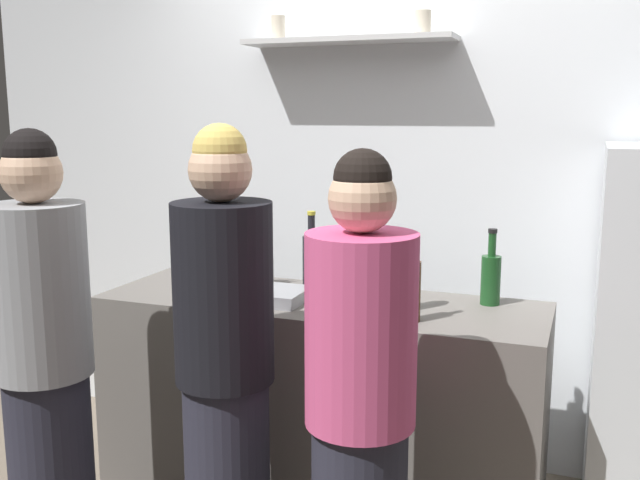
# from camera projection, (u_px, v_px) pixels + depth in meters

# --- Properties ---
(back_wall_assembly) EXTENTS (4.80, 0.32, 2.60)m
(back_wall_assembly) POSITION_uv_depth(u_px,v_px,m) (411.00, 193.00, 3.47)
(back_wall_assembly) COLOR white
(back_wall_assembly) RESTS_ON ground
(counter) EXTENTS (1.83, 0.61, 0.93)m
(counter) POSITION_uv_depth(u_px,v_px,m) (320.00, 406.00, 3.04)
(counter) COLOR #66605B
(counter) RESTS_ON ground
(baking_pan) EXTENTS (0.34, 0.24, 0.05)m
(baking_pan) POSITION_uv_depth(u_px,v_px,m) (265.00, 294.00, 2.94)
(baking_pan) COLOR gray
(baking_pan) RESTS_ON counter
(utensil_holder) EXTENTS (0.11, 0.11, 0.22)m
(utensil_holder) POSITION_uv_depth(u_px,v_px,m) (262.00, 271.00, 3.20)
(utensil_holder) COLOR #B2B2B7
(utensil_holder) RESTS_ON counter
(wine_bottle_dark_glass) EXTENTS (0.08, 0.08, 0.34)m
(wine_bottle_dark_glass) POSITION_uv_depth(u_px,v_px,m) (311.00, 260.00, 3.12)
(wine_bottle_dark_glass) COLOR black
(wine_bottle_dark_glass) RESTS_ON counter
(wine_bottle_green_glass) EXTENTS (0.08, 0.08, 0.31)m
(wine_bottle_green_glass) POSITION_uv_depth(u_px,v_px,m) (491.00, 277.00, 2.87)
(wine_bottle_green_glass) COLOR #19471E
(wine_bottle_green_glass) RESTS_ON counter
(wine_bottle_amber_glass) EXTENTS (0.07, 0.07, 0.33)m
(wine_bottle_amber_glass) POSITION_uv_depth(u_px,v_px,m) (412.00, 288.00, 2.63)
(wine_bottle_amber_glass) COLOR #472814
(wine_bottle_amber_glass) RESTS_ON counter
(wine_bottle_pale_glass) EXTENTS (0.06, 0.06, 0.33)m
(wine_bottle_pale_glass) POSITION_uv_depth(u_px,v_px,m) (355.00, 263.00, 3.06)
(wine_bottle_pale_glass) COLOR #B2BFB2
(wine_bottle_pale_glass) RESTS_ON counter
(water_bottle_plastic) EXTENTS (0.08, 0.08, 0.25)m
(water_bottle_plastic) POSITION_uv_depth(u_px,v_px,m) (408.00, 280.00, 2.80)
(water_bottle_plastic) COLOR silver
(water_bottle_plastic) RESTS_ON counter
(person_grey_hoodie) EXTENTS (0.34, 0.34, 1.64)m
(person_grey_hoodie) POSITION_uv_depth(u_px,v_px,m) (45.00, 364.00, 2.55)
(person_grey_hoodie) COLOR #262633
(person_grey_hoodie) RESTS_ON ground
(person_pink_top) EXTENTS (0.34, 0.34, 1.59)m
(person_pink_top) POSITION_uv_depth(u_px,v_px,m) (360.00, 413.00, 2.20)
(person_pink_top) COLOR #262633
(person_pink_top) RESTS_ON ground
(person_blonde) EXTENTS (0.34, 0.34, 1.66)m
(person_blonde) POSITION_uv_depth(u_px,v_px,m) (225.00, 369.00, 2.47)
(person_blonde) COLOR #262633
(person_blonde) RESTS_ON ground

